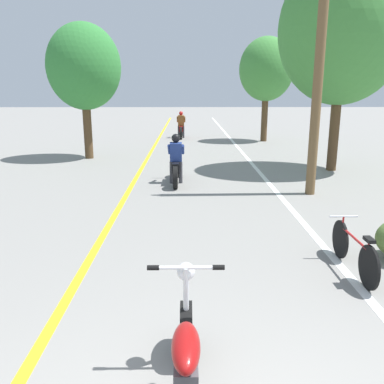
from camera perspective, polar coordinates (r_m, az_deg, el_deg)
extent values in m
cube|color=yellow|center=(15.22, -6.62, 4.15)|extent=(0.14, 48.00, 0.01)
cube|color=white|center=(15.32, 8.25, 4.16)|extent=(0.14, 48.00, 0.01)
cylinder|color=brown|center=(10.76, 17.63, 19.33)|extent=(0.24, 0.24, 7.45)
cylinder|color=#513A23|center=(14.28, 19.41, 9.19)|extent=(0.32, 0.32, 3.17)
ellipsoid|color=#42893D|center=(14.35, 20.41, 20.56)|extent=(3.99, 3.59, 4.59)
cylinder|color=#513A23|center=(21.63, 10.15, 10.67)|extent=(0.32, 0.32, 2.75)
ellipsoid|color=#42893D|center=(21.61, 10.42, 16.61)|extent=(2.74, 2.47, 3.15)
cylinder|color=#513A23|center=(16.42, -14.46, 9.07)|extent=(0.32, 0.32, 2.59)
ellipsoid|color=#337F38|center=(16.39, -14.95, 16.64)|extent=(2.77, 2.49, 3.18)
cylinder|color=black|center=(4.33, -0.82, -18.84)|extent=(0.12, 0.58, 0.58)
ellipsoid|color=maroon|center=(3.56, -0.86, -20.89)|extent=(0.24, 0.66, 0.22)
cube|color=#4C4C51|center=(3.72, -0.85, -24.27)|extent=(0.20, 0.36, 0.24)
cylinder|color=silver|center=(4.05, -0.84, -14.97)|extent=(0.06, 0.23, 0.78)
cylinder|color=silver|center=(3.80, -0.86, -10.56)|extent=(0.60, 0.04, 0.04)
cylinder|color=black|center=(3.81, -5.48, -10.54)|extent=(0.11, 0.05, 0.05)
cylinder|color=black|center=(3.81, 3.76, -10.52)|extent=(0.11, 0.05, 0.05)
sphere|color=silver|center=(3.91, -0.86, -11.07)|extent=(0.17, 0.17, 0.17)
cylinder|color=black|center=(12.52, -2.15, 3.46)|extent=(0.12, 0.62, 0.62)
cylinder|color=black|center=(11.08, -2.34, 2.03)|extent=(0.12, 0.62, 0.62)
cube|color=black|center=(11.76, -2.25, 3.65)|extent=(0.20, 0.94, 0.28)
cylinder|color=silver|center=(12.32, -2.19, 6.38)|extent=(0.50, 0.03, 0.03)
cylinder|color=#38383D|center=(11.75, -2.88, 2.76)|extent=(0.11, 0.11, 0.63)
cylinder|color=#38383D|center=(11.75, -1.61, 2.77)|extent=(0.11, 0.11, 0.63)
cube|color=navy|center=(11.68, -2.27, 5.62)|extent=(0.34, 0.27, 0.57)
cylinder|color=navy|center=(11.83, -3.23, 5.99)|extent=(0.08, 0.45, 0.35)
cylinder|color=navy|center=(11.82, -1.28, 6.00)|extent=(0.08, 0.45, 0.35)
sphere|color=black|center=(11.66, -2.29, 7.57)|extent=(0.25, 0.25, 0.25)
cylinder|color=black|center=(23.58, -1.51, 8.63)|extent=(0.12, 0.67, 0.67)
cylinder|color=black|center=(22.15, -1.57, 8.26)|extent=(0.12, 0.67, 0.67)
cube|color=maroon|center=(22.85, -1.54, 8.90)|extent=(0.20, 0.92, 0.28)
cylinder|color=silver|center=(23.42, -1.53, 10.27)|extent=(0.50, 0.03, 0.03)
cylinder|color=#38383D|center=(22.82, -1.87, 8.42)|extent=(0.11, 0.11, 0.66)
cylinder|color=#38383D|center=(22.81, -1.21, 8.42)|extent=(0.11, 0.11, 0.66)
cube|color=brown|center=(22.79, -1.55, 9.98)|extent=(0.34, 0.28, 0.61)
cylinder|color=brown|center=(22.95, -2.05, 10.15)|extent=(0.08, 0.48, 0.37)
cylinder|color=brown|center=(22.94, -1.04, 10.16)|extent=(0.08, 0.48, 0.37)
sphere|color=#B21919|center=(22.80, -1.56, 10.99)|extent=(0.22, 0.22, 0.22)
cylinder|color=black|center=(7.00, 20.08, -6.24)|extent=(0.04, 0.62, 0.62)
cylinder|color=black|center=(6.09, 23.58, -9.68)|extent=(0.04, 0.62, 0.62)
cylinder|color=#B21E1E|center=(6.46, 21.88, -6.07)|extent=(0.04, 0.85, 0.04)
cylinder|color=#B21E1E|center=(6.09, 23.45, -7.79)|extent=(0.03, 0.03, 0.37)
cube|color=black|center=(6.02, 23.63, -6.15)|extent=(0.10, 0.20, 0.05)
cylinder|color=#B21E1E|center=(6.89, 20.36, -4.82)|extent=(0.03, 0.03, 0.40)
cylinder|color=silver|center=(6.83, 20.51, -3.23)|extent=(0.44, 0.03, 0.03)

